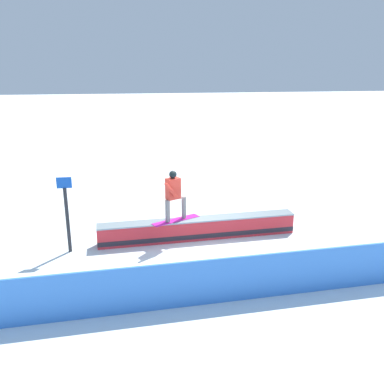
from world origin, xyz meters
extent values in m
plane|color=white|center=(0.00, 0.00, 0.00)|extent=(120.00, 120.00, 0.00)
cube|color=red|center=(0.00, 0.00, 0.30)|extent=(5.98, 0.83, 0.60)
cube|color=black|center=(0.00, 0.00, 0.15)|extent=(5.99, 0.84, 0.14)
cube|color=gray|center=(0.00, 0.00, 0.62)|extent=(5.99, 0.89, 0.04)
cube|color=#C61B97|center=(0.68, 0.04, 0.65)|extent=(1.48, 0.93, 0.01)
cylinder|color=gray|center=(0.93, 0.17, 0.99)|extent=(0.19, 0.19, 0.67)
cylinder|color=gray|center=(0.42, -0.08, 0.99)|extent=(0.19, 0.19, 0.67)
cube|color=red|center=(0.75, 0.08, 1.64)|extent=(0.47, 0.39, 0.62)
sphere|color=black|center=(0.75, 0.08, 2.06)|extent=(0.22, 0.22, 0.22)
cylinder|color=red|center=(0.84, 0.31, 1.67)|extent=(0.41, 0.26, 0.49)
cylinder|color=red|center=(0.74, -0.11, 1.67)|extent=(0.26, 0.19, 0.55)
cube|color=#3A7CE0|center=(0.00, 3.56, 0.54)|extent=(12.52, 0.89, 1.07)
cylinder|color=#262628|center=(3.72, 0.38, 0.94)|extent=(0.10, 0.10, 1.87)
cube|color=#174FB5|center=(3.72, 0.38, 2.02)|extent=(0.40, 0.04, 0.30)
camera|label=1|loc=(1.87, 11.62, 5.14)|focal=39.39mm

